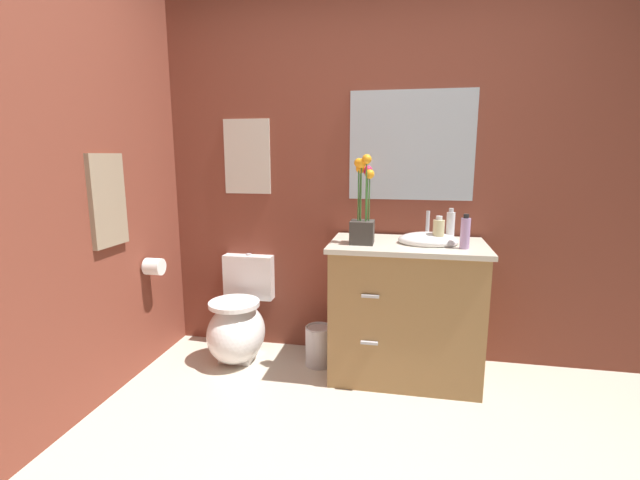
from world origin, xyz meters
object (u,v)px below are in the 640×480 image
vanity_cabinet (406,309)px  hand_wash_bottle (465,233)px  lotion_bottle (438,232)px  trash_bin (319,345)px  wall_mirror (411,146)px  hanging_towel (108,200)px  wall_poster (247,157)px  soap_bottle (450,227)px  toilet_paper_roll (154,267)px  toilet (239,324)px  flower_vase (363,214)px

vanity_cabinet → hand_wash_bottle: (0.31, -0.10, 0.51)m
lotion_bottle → trash_bin: 1.09m
wall_mirror → hanging_towel: (-1.66, -0.78, -0.31)m
vanity_cabinet → trash_bin: vanity_cabinet is taller
hand_wash_bottle → trash_bin: hand_wash_bottle is taller
wall_poster → soap_bottle: bearing=-11.0°
vanity_cabinet → hand_wash_bottle: 0.61m
toilet_paper_roll → trash_bin: bearing=10.7°
hand_wash_bottle → toilet: bearing=174.8°
vanity_cabinet → wall_poster: (-1.13, 0.29, 0.93)m
flower_vase → trash_bin: 0.96m
soap_bottle → wall_mirror: wall_mirror is taller
flower_vase → wall_mirror: size_ratio=0.66×
soap_bottle → hanging_towel: hanging_towel is taller
soap_bottle → trash_bin: size_ratio=0.79×
toilet → vanity_cabinet: bearing=-1.3°
wall_poster → lotion_bottle: bearing=-14.7°
flower_vase → wall_poster: bearing=156.7°
vanity_cabinet → hand_wash_bottle: size_ratio=5.22×
wall_poster → vanity_cabinet: bearing=-14.6°
toilet → vanity_cabinet: (1.13, -0.03, 0.20)m
flower_vase → lotion_bottle: (0.45, 0.03, -0.10)m
wall_mirror → hanging_towel: bearing=-154.8°
toilet → wall_mirror: 1.67m
toilet → hanging_towel: 1.17m
wall_poster → wall_mirror: (1.12, 0.00, 0.07)m
wall_mirror → toilet_paper_roll: 1.84m
soap_bottle → wall_mirror: bearing=132.9°
lotion_bottle → wall_mirror: (-0.17, 0.34, 0.50)m
vanity_cabinet → flower_vase: size_ratio=1.97×
vanity_cabinet → toilet_paper_roll: vanity_cabinet is taller
soap_bottle → hanging_towel: 1.99m
lotion_bottle → trash_bin: bearing=174.1°
vanity_cabinet → wall_mirror: 1.05m
soap_bottle → trash_bin: (-0.81, 0.00, -0.83)m
vanity_cabinet → flower_vase: bearing=-165.2°
toilet → vanity_cabinet: vanity_cabinet is taller
wall_poster → hanging_towel: wall_poster is taller
wall_poster → hand_wash_bottle: bearing=-15.5°
flower_vase → toilet_paper_roll: flower_vase is taller
vanity_cabinet → trash_bin: 0.64m
hand_wash_bottle → soap_bottle: bearing=118.0°
flower_vase → trash_bin: bearing=160.6°
soap_bottle → lotion_bottle: 0.11m
soap_bottle → trash_bin: 1.15m
hanging_towel → wall_poster: bearing=55.3°
vanity_cabinet → flower_vase: flower_vase is taller
wall_mirror → hand_wash_bottle: bearing=-51.5°
lotion_bottle → wall_mirror: bearing=117.1°
hanging_towel → toilet_paper_roll: hanging_towel is taller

